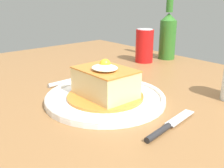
% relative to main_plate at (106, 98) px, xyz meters
% --- Properties ---
extents(dining_table, '(1.44, 1.02, 0.76)m').
position_rel_main_plate_xyz_m(dining_table, '(-0.00, 0.04, -0.10)').
color(dining_table, olive).
rests_on(dining_table, ground_plane).
extents(main_plate, '(0.29, 0.29, 0.02)m').
position_rel_main_plate_xyz_m(main_plate, '(0.00, 0.00, 0.00)').
color(main_plate, white).
rests_on(main_plate, dining_table).
extents(sandwich_meal, '(0.18, 0.18, 0.10)m').
position_rel_main_plate_xyz_m(sandwich_meal, '(0.00, -0.00, 0.04)').
color(sandwich_meal, orange).
rests_on(sandwich_meal, main_plate).
extents(fork, '(0.02, 0.14, 0.01)m').
position_rel_main_plate_xyz_m(fork, '(-0.18, -0.00, -0.00)').
color(fork, silver).
rests_on(fork, dining_table).
extents(knife, '(0.04, 0.17, 0.01)m').
position_rel_main_plate_xyz_m(knife, '(0.19, -0.01, -0.00)').
color(knife, '#262628').
rests_on(knife, dining_table).
extents(soda_can, '(0.07, 0.07, 0.12)m').
position_rel_main_plate_xyz_m(soda_can, '(-0.21, 0.36, 0.05)').
color(soda_can, red).
rests_on(soda_can, dining_table).
extents(beer_bottle_green, '(0.06, 0.06, 0.27)m').
position_rel_main_plate_xyz_m(beer_bottle_green, '(-0.19, 0.47, 0.09)').
color(beer_bottle_green, '#2D6B23').
rests_on(beer_bottle_green, dining_table).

